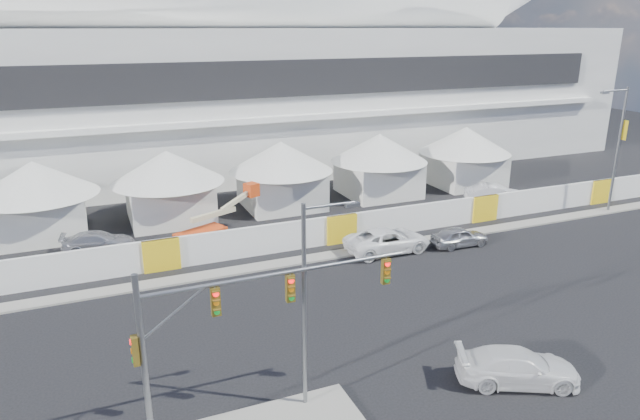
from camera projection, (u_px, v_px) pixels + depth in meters
name	position (u px, v px, depth m)	size (l,w,h in m)	color
ground	(355.00, 375.00, 24.33)	(160.00, 160.00, 0.00)	black
far_curb	(522.00, 224.00, 42.65)	(80.00, 1.20, 0.12)	gray
stadium	(259.00, 73.00, 61.05)	(80.00, 24.80, 21.98)	silver
tent_row	(227.00, 174.00, 44.61)	(53.40, 8.40, 5.40)	silver
hoarding_fence	(341.00, 229.00, 38.96)	(70.00, 0.25, 2.00)	white
scaffold_tower	(560.00, 95.00, 71.02)	(4.40, 4.40, 12.00)	#595B60
sedan_silver	(459.00, 237.00, 38.43)	(3.93, 1.58, 1.34)	#AEAFB3
pickup_curb	(388.00, 240.00, 37.41)	(5.73, 2.64, 1.59)	white
pickup_near	(518.00, 367.00, 23.63)	(5.04, 2.05, 1.46)	white
lot_car_a	(496.00, 195.00, 47.48)	(4.98, 1.73, 1.64)	silver
lot_car_b	(499.00, 195.00, 47.91)	(3.80, 1.53, 1.29)	black
lot_car_c	(98.00, 242.00, 37.58)	(4.58, 1.86, 1.33)	silver
traffic_mast	(211.00, 337.00, 19.83)	(10.14, 0.63, 6.52)	gray
streetlight_median	(310.00, 293.00, 21.00)	(2.25, 0.23, 8.15)	gray
streetlight_curb	(617.00, 141.00, 44.07)	(2.91, 0.66, 9.84)	gray
boom_lift	(210.00, 231.00, 38.78)	(7.04, 2.79, 3.44)	#DB4414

